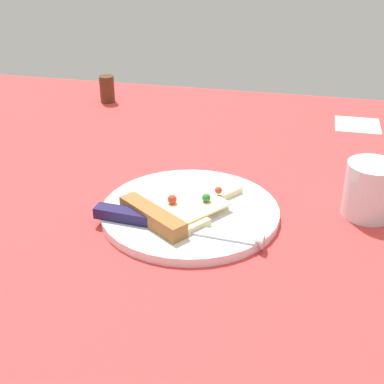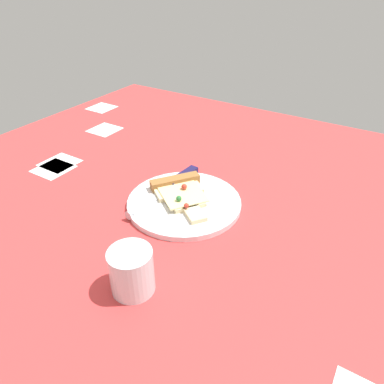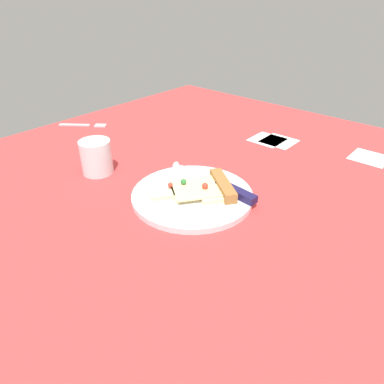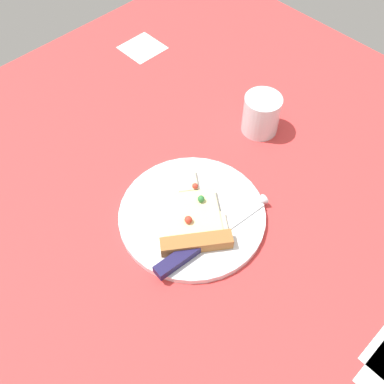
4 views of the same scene
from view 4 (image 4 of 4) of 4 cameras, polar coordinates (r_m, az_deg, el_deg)
ground_plane at (r=80.36cm, az=1.96°, el=-6.58°), size 132.52×132.52×3.00cm
plate at (r=81.01cm, az=0.01°, el=-2.91°), size 25.89×25.89×1.28cm
pizza_slice at (r=78.41cm, az=0.29°, el=-3.89°), size 16.52×18.67×2.63cm
knife at (r=76.76cm, az=1.33°, el=-6.17°), size 24.09×4.28×2.45cm
drinking_glass at (r=93.50cm, az=8.61°, el=9.54°), size 7.42×7.42×8.13cm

